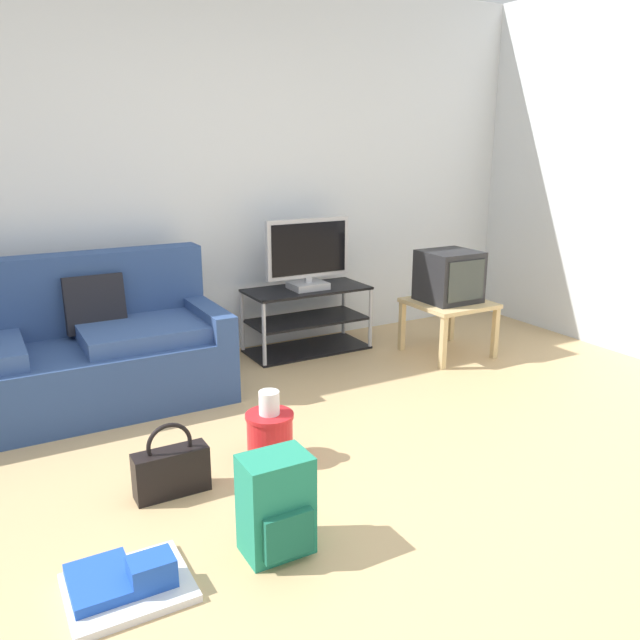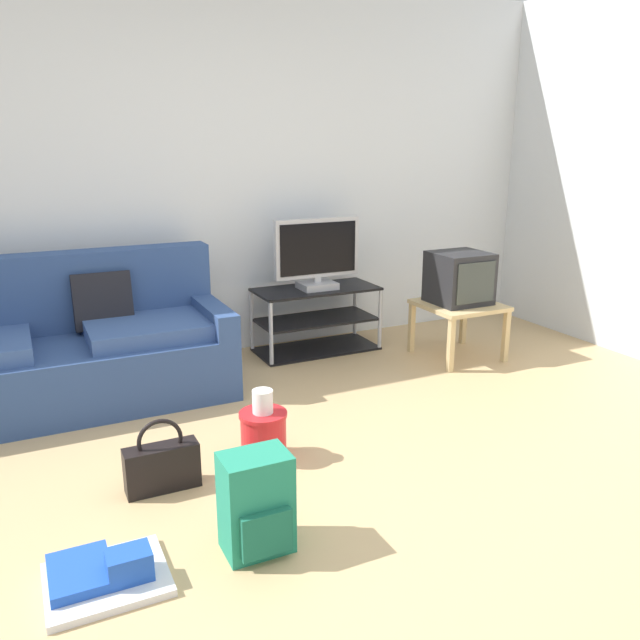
{
  "view_description": "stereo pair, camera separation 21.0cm",
  "coord_description": "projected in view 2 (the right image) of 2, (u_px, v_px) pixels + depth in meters",
  "views": [
    {
      "loc": [
        -1.28,
        -2.07,
        1.58
      ],
      "look_at": [
        0.44,
        1.02,
        0.58
      ],
      "focal_mm": 35.84,
      "sensor_mm": 36.0,
      "label": 1
    },
    {
      "loc": [
        -1.1,
        -2.17,
        1.58
      ],
      "look_at": [
        0.44,
        1.02,
        0.58
      ],
      "focal_mm": 35.84,
      "sensor_mm": 36.0,
      "label": 2
    }
  ],
  "objects": [
    {
      "name": "wall_back",
      "position": [
        177.0,
        173.0,
        4.53
      ],
      "size": [
        9.0,
        0.1,
        2.7
      ],
      "primitive_type": "cube",
      "color": "silver",
      "rests_on": "ground_plane"
    },
    {
      "name": "cleaning_bucket",
      "position": [
        263.0,
        431.0,
        3.25
      ],
      "size": [
        0.25,
        0.25,
        0.37
      ],
      "color": "red",
      "rests_on": "ground_plane"
    },
    {
      "name": "flat_tv",
      "position": [
        317.0,
        254.0,
        4.76
      ],
      "size": [
        0.67,
        0.22,
        0.53
      ],
      "color": "#B2B2B7",
      "rests_on": "tv_stand"
    },
    {
      "name": "backpack",
      "position": [
        256.0,
        504.0,
        2.51
      ],
      "size": [
        0.27,
        0.26,
        0.41
      ],
      "rotation": [
        0.0,
        0.0,
        -0.48
      ],
      "color": "#238466",
      "rests_on": "ground_plane"
    },
    {
      "name": "handbag",
      "position": [
        162.0,
        465.0,
        2.97
      ],
      "size": [
        0.34,
        0.11,
        0.35
      ],
      "rotation": [
        0.0,
        0.0,
        -0.23
      ],
      "color": "black",
      "rests_on": "ground_plane"
    },
    {
      "name": "ground_plane",
      "position": [
        331.0,
        520.0,
        2.77
      ],
      "size": [
        9.0,
        9.8,
        0.02
      ],
      "primitive_type": "cube",
      "color": "tan"
    },
    {
      "name": "tv_stand",
      "position": [
        316.0,
        319.0,
        4.91
      ],
      "size": [
        0.93,
        0.44,
        0.49
      ],
      "color": "black",
      "rests_on": "ground_plane"
    },
    {
      "name": "crt_tv",
      "position": [
        459.0,
        278.0,
        4.68
      ],
      "size": [
        0.4,
        0.38,
        0.38
      ],
      "color": "#232326",
      "rests_on": "side_table"
    },
    {
      "name": "side_table",
      "position": [
        459.0,
        311.0,
        4.74
      ],
      "size": [
        0.55,
        0.55,
        0.42
      ],
      "color": "tan",
      "rests_on": "ground_plane"
    },
    {
      "name": "couch",
      "position": [
        61.0,
        352.0,
        3.92
      ],
      "size": [
        2.02,
        0.83,
        0.9
      ],
      "color": "navy",
      "rests_on": "ground_plane"
    },
    {
      "name": "floor_tray",
      "position": [
        105.0,
        574.0,
        2.35
      ],
      "size": [
        0.44,
        0.37,
        0.14
      ],
      "color": "silver",
      "rests_on": "ground_plane"
    }
  ]
}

